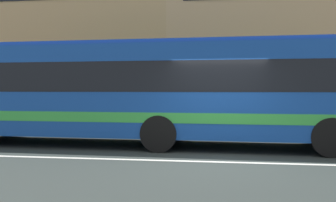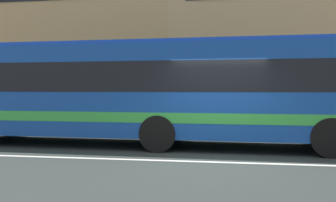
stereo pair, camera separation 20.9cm
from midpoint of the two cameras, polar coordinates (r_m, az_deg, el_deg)
The scene contains 4 objects.
ground_plane at distance 9.27m, azimuth 7.64°, elevation -8.89°, with size 160.00×160.00×0.00m, color #2D3432.
lane_centre_line at distance 9.27m, azimuth 7.64°, elevation -8.86°, with size 60.00×0.16×0.01m, color silver.
hedge_row_far at distance 15.48m, azimuth 0.99°, elevation -3.04°, with size 14.36×1.10×0.82m, color #2B5E1A.
transit_bus at distance 11.81m, azimuth -3.42°, elevation 1.75°, with size 12.46×2.99×3.09m.
Camera 2 is at (0.37, -9.09, 1.72)m, focal length 41.60 mm.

